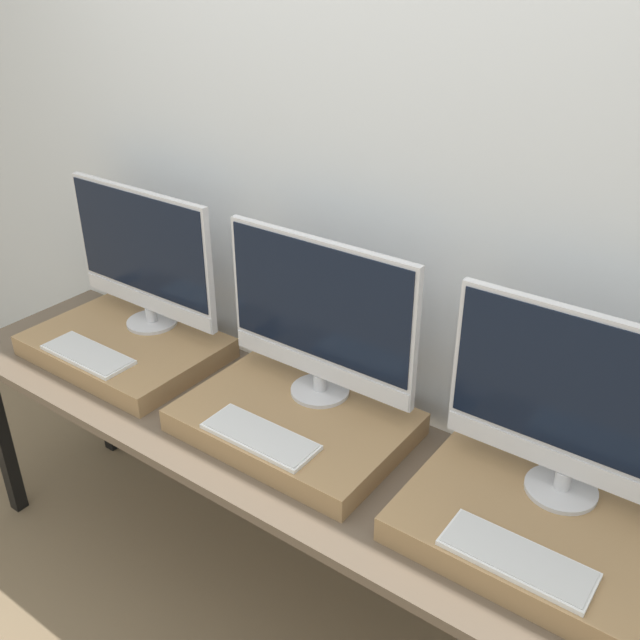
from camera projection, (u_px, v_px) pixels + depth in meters
wall_back at (361, 224)px, 2.08m from camera, size 8.00×0.04×2.60m
workbench at (288, 456)px, 2.11m from camera, size 2.55×0.60×0.75m
wooden_riser_left at (126, 347)px, 2.47m from camera, size 0.65×0.45×0.07m
monitor_left at (143, 255)px, 2.42m from camera, size 0.63×0.18×0.50m
keyboard_left at (88, 354)px, 2.34m from camera, size 0.34×0.13×0.01m
wooden_riser_center at (294, 422)px, 2.08m from camera, size 0.65×0.45×0.07m
monitor_center at (320, 315)px, 2.03m from camera, size 0.63×0.18×0.50m
keyboard_center at (260, 436)px, 1.96m from camera, size 0.34×0.13×0.01m
wooden_riser_right at (540, 532)px, 1.70m from camera, size 0.65×0.45×0.07m
monitor_right at (578, 404)px, 1.65m from camera, size 0.63×0.18×0.50m
keyboard_right at (517, 558)px, 1.57m from camera, size 0.34×0.13×0.01m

